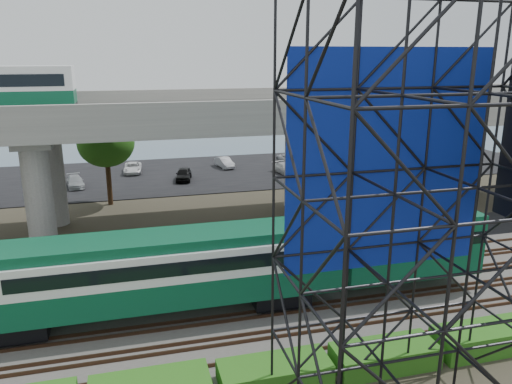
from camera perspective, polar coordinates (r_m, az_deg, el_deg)
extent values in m
plane|color=#474233|center=(25.34, -3.05, -15.85)|extent=(140.00, 140.00, 0.00)
cube|color=slate|center=(26.99, -3.94, -13.51)|extent=(90.00, 12.00, 0.20)
cube|color=black|center=(34.60, -6.62, -6.91)|extent=(90.00, 5.00, 0.08)
cube|color=black|center=(56.93, -10.05, 1.93)|extent=(90.00, 18.00, 0.08)
cube|color=#485F76|center=(78.45, -11.46, 5.55)|extent=(140.00, 40.00, 0.03)
cube|color=#472D1E|center=(22.95, -1.60, -18.69)|extent=(90.00, 0.08, 0.16)
cube|color=#472D1E|center=(24.13, -2.41, -16.82)|extent=(90.00, 0.08, 0.16)
cube|color=#472D1E|center=(24.59, -2.70, -16.14)|extent=(90.00, 0.08, 0.16)
cube|color=#472D1E|center=(25.81, -3.39, -14.51)|extent=(90.00, 0.08, 0.16)
cube|color=#472D1E|center=(26.29, -3.64, -13.91)|extent=(90.00, 0.08, 0.16)
cube|color=#472D1E|center=(27.53, -4.24, -12.47)|extent=(90.00, 0.08, 0.16)
cube|color=#472D1E|center=(28.02, -4.45, -11.95)|extent=(90.00, 0.08, 0.16)
cube|color=#472D1E|center=(29.28, -4.97, -10.68)|extent=(90.00, 0.08, 0.16)
cube|color=#472D1E|center=(29.78, -5.16, -10.22)|extent=(90.00, 0.08, 0.16)
cube|color=#472D1E|center=(31.07, -5.62, -9.09)|extent=(90.00, 0.08, 0.16)
cube|color=black|center=(26.91, -25.72, -13.52)|extent=(3.00, 2.20, 0.90)
cube|color=black|center=(27.32, 2.61, -11.42)|extent=(3.00, 2.20, 0.90)
cube|color=#0B4E31|center=(25.81, -11.52, -10.59)|extent=(19.00, 3.00, 1.40)
cube|color=silver|center=(25.21, -11.70, -7.63)|extent=(19.00, 3.00, 1.50)
cube|color=#0B4E31|center=(24.84, -11.83, -5.50)|extent=(19.00, 2.60, 0.50)
cube|color=black|center=(25.25, -9.43, -7.35)|extent=(15.00, 3.06, 0.70)
cube|color=#0B4E31|center=(29.41, 16.83, -5.52)|extent=(8.00, 3.00, 3.40)
cube|color=#9E9B93|center=(37.74, -8.25, 8.39)|extent=(80.00, 12.00, 1.20)
cube|color=#9E9B93|center=(31.94, -7.10, 9.24)|extent=(80.00, 0.50, 1.10)
cube|color=#9E9B93|center=(43.32, -9.22, 10.78)|extent=(80.00, 0.50, 1.10)
cylinder|color=#9E9B93|center=(35.43, -23.53, -0.82)|extent=(1.80, 1.80, 8.00)
cylinder|color=#9E9B93|center=(42.15, -22.20, 1.77)|extent=(1.80, 1.80, 8.00)
cube|color=#9E9B93|center=(38.07, -23.39, 5.97)|extent=(2.40, 9.00, 0.60)
cylinder|color=#9E9B93|center=(37.74, 7.93, 1.29)|extent=(1.80, 1.80, 8.00)
cylinder|color=#9E9B93|center=(44.11, 4.46, 3.46)|extent=(1.80, 1.80, 8.00)
cube|color=#9E9B93|center=(40.23, 6.21, 7.60)|extent=(2.40, 9.00, 0.60)
cylinder|color=#9E9B93|center=(52.74, 23.34, 4.22)|extent=(1.80, 1.80, 8.00)
cube|color=#9E9B93|center=(49.54, 26.25, 7.59)|extent=(2.40, 9.00, 0.60)
cube|color=#0D2394|center=(19.19, 15.01, 3.32)|extent=(8.10, 0.08, 8.25)
cube|color=#266216|center=(21.78, 2.14, -20.06)|extent=(4.60, 1.80, 1.03)
cube|color=#266216|center=(23.49, 14.49, -17.69)|extent=(4.60, 1.80, 1.01)
cube|color=#266216|center=(26.03, 24.52, -15.02)|extent=(4.60, 1.80, 1.12)
cylinder|color=#382314|center=(39.83, 13.17, -0.61)|extent=(0.44, 0.44, 4.80)
ellipsoid|color=#266216|center=(39.08, 13.45, 3.91)|extent=(4.94, 4.94, 4.18)
cylinder|color=#382314|center=(46.53, -16.48, 1.47)|extent=(0.44, 0.44, 4.80)
ellipsoid|color=#266216|center=(45.89, -16.78, 5.35)|extent=(4.94, 4.94, 4.18)
imported|color=#B6B9BF|center=(59.41, -23.92, 2.00)|extent=(1.75, 3.63, 1.15)
imported|color=#9CA0A4|center=(53.98, -19.97, 1.13)|extent=(2.17, 4.02, 1.11)
imported|color=white|center=(58.58, -13.91, 2.71)|extent=(2.15, 4.22, 1.14)
imported|color=black|center=(53.99, -8.28, 2.03)|extent=(2.26, 4.09, 1.32)
imported|color=gray|center=(59.62, -3.63, 3.39)|extent=(2.00, 3.86, 1.21)
imported|color=silver|center=(56.38, 3.42, 2.68)|extent=(2.42, 4.34, 1.19)
imported|color=#ABADB3|center=(61.70, 3.93, 3.78)|extent=(2.72, 4.51, 1.17)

